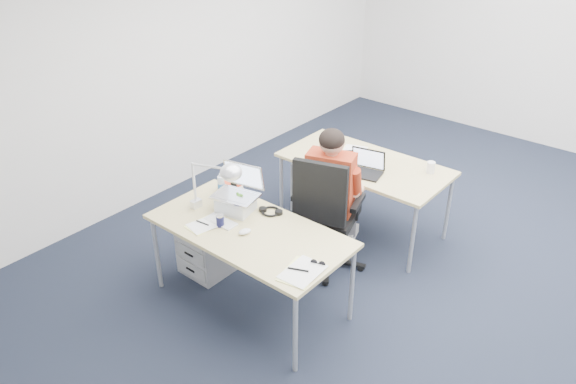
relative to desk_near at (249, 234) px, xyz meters
The scene contains 24 objects.
floor 1.74m from the desk_near, 54.51° to the left, with size 7.00×7.00×0.00m, color black.
room 1.90m from the desk_near, 54.51° to the left, with size 6.02×7.02×2.80m.
desk_near is the anchor object (origin of this frame).
desk_far 1.55m from the desk_near, 87.75° to the left, with size 1.60×0.80×0.73m.
office_chair 0.90m from the desk_near, 78.85° to the left, with size 0.90×0.90×1.13m.
seated_person 0.99m from the desk_near, 83.56° to the left, with size 0.55×0.77×1.32m.
drawer_pedestal_near 0.74m from the desk_near, 167.98° to the left, with size 0.40×0.50×0.55m, color #A1A2A6.
drawer_pedestal_far 1.72m from the desk_near, 107.05° to the left, with size 0.40×0.50×0.55m, color #A1A2A6.
silver_laptop 0.38m from the desk_near, 153.76° to the left, with size 0.35×0.28×0.37m, color silver, non-canonical shape.
wireless_keyboard 0.25m from the desk_near, 162.89° to the right, with size 0.28×0.11×0.01m, color white.
computer_mouse 0.10m from the desk_near, 71.30° to the right, with size 0.06×0.10×0.04m, color white.
headphones 0.30m from the desk_near, 95.17° to the left, with size 0.20×0.16×0.03m, color black, non-canonical shape.
can_koozie 0.25m from the desk_near, 150.13° to the right, with size 0.06×0.06×0.10m, color #13143B.
water_bottle 0.62m from the desk_near, 155.72° to the left, with size 0.06×0.06×0.20m, color silver.
bear_figurine 0.31m from the desk_near, 147.48° to the left, with size 0.09×0.07×0.17m, color #29661B, non-canonical shape.
book_stack 0.65m from the desk_near, 146.83° to the left, with size 0.17×0.13×0.08m, color silver.
cordless_phone 0.58m from the desk_near, 145.91° to the left, with size 0.05×0.03×0.17m, color black.
papers_left 0.36m from the desk_near, 148.56° to the right, with size 0.18×0.26×0.01m, color #FAFF93.
papers_right 0.68m from the desk_near, 15.25° to the right, with size 0.22×0.32×0.01m, color #FAFF93.
sunglasses 0.69m from the desk_near, ahead, with size 0.11×0.05×0.03m, color black, non-canonical shape.
desk_lamp 0.51m from the desk_near, behind, with size 0.49×0.18×0.56m, color silver, non-canonical shape.
dark_laptop 1.36m from the desk_near, 82.07° to the left, with size 0.32×0.31×0.23m, color black, non-canonical shape.
far_cup 1.87m from the desk_near, 69.95° to the left, with size 0.08×0.08×0.11m, color white.
far_papers 1.66m from the desk_near, 95.13° to the left, with size 0.22×0.32×0.01m, color white.
Camera 1 is at (1.63, -3.92, 3.11)m, focal length 35.00 mm.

